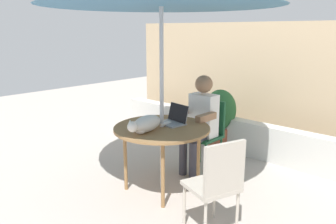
% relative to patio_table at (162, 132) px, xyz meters
% --- Properties ---
extents(ground_plane, '(14.00, 14.00, 0.00)m').
position_rel_patio_table_xyz_m(ground_plane, '(0.00, 0.00, -0.69)').
color(ground_plane, '#ADA399').
extents(fence_back, '(5.13, 0.08, 1.91)m').
position_rel_patio_table_xyz_m(fence_back, '(0.00, 2.25, 0.27)').
color(fence_back, tan).
rests_on(fence_back, ground).
extents(planter_wall_low, '(4.62, 0.20, 0.50)m').
position_rel_patio_table_xyz_m(planter_wall_low, '(0.00, 1.65, -0.44)').
color(planter_wall_low, beige).
rests_on(planter_wall_low, ground).
extents(patio_table, '(1.07, 1.07, 0.75)m').
position_rel_patio_table_xyz_m(patio_table, '(0.00, 0.00, 0.00)').
color(patio_table, olive).
rests_on(patio_table, ground).
extents(chair_occupied, '(0.40, 0.40, 0.91)m').
position_rel_patio_table_xyz_m(chair_occupied, '(0.00, 0.85, -0.15)').
color(chair_occupied, '#194C2D').
rests_on(chair_occupied, ground).
extents(chair_empty, '(0.51, 0.51, 0.91)m').
position_rel_patio_table_xyz_m(chair_empty, '(0.97, -0.33, -0.15)').
color(chair_empty, '#B2A899').
rests_on(chair_empty, ground).
extents(person_seated, '(0.48, 0.48, 1.25)m').
position_rel_patio_table_xyz_m(person_seated, '(0.00, 0.69, 0.02)').
color(person_seated, white).
rests_on(person_seated, ground).
extents(laptop, '(0.33, 0.29, 0.21)m').
position_rel_patio_table_xyz_m(laptop, '(0.01, 0.20, 0.12)').
color(laptop, gray).
rests_on(laptop, patio_table).
extents(cat, '(0.24, 0.65, 0.17)m').
position_rel_patio_table_xyz_m(cat, '(0.01, -0.25, 0.14)').
color(cat, silver).
rests_on(cat, patio_table).
extents(potted_plant_near_fence, '(0.48, 0.48, 0.92)m').
position_rel_patio_table_xyz_m(potted_plant_near_fence, '(-0.30, 1.58, -0.17)').
color(potted_plant_near_fence, '#9E5138').
rests_on(potted_plant_near_fence, ground).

